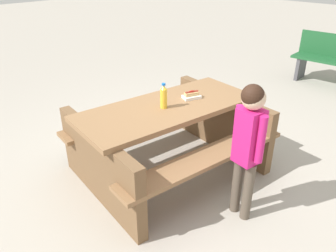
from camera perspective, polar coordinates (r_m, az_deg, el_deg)
name	(u,v)px	position (r m, az deg, el deg)	size (l,w,h in m)	color
ground_plane	(168,169)	(3.62, 0.00, -7.41)	(30.00, 30.00, 0.00)	#ADA599
picnic_table	(168,133)	(3.39, 0.00, -1.21)	(1.98, 1.64, 0.75)	olive
soda_bottle	(164,97)	(3.16, -0.75, 5.04)	(0.07, 0.07, 0.25)	yellow
hotdog_tray	(192,95)	(3.42, 4.06, 5.24)	(0.21, 0.17, 0.08)	white
child_in_coat	(249,137)	(2.70, 13.61, -1.82)	(0.20, 0.30, 1.22)	brown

